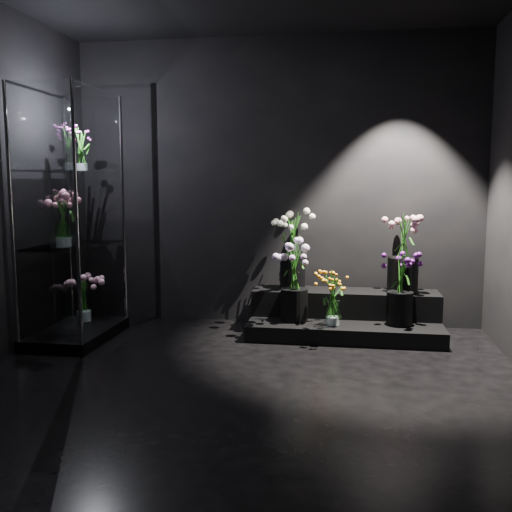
# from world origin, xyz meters

# --- Properties ---
(floor) EXTENTS (4.00, 4.00, 0.00)m
(floor) POSITION_xyz_m (0.00, 0.00, 0.00)
(floor) COLOR black
(floor) RESTS_ON ground
(wall_back) EXTENTS (4.00, 0.00, 4.00)m
(wall_back) POSITION_xyz_m (0.00, 2.00, 1.40)
(wall_back) COLOR black
(wall_back) RESTS_ON floor
(wall_front) EXTENTS (4.00, 0.00, 4.00)m
(wall_front) POSITION_xyz_m (0.00, -2.00, 1.40)
(wall_front) COLOR black
(wall_front) RESTS_ON floor
(display_riser) EXTENTS (1.74, 0.77, 0.39)m
(display_riser) POSITION_xyz_m (0.70, 1.65, 0.16)
(display_riser) COLOR black
(display_riser) RESTS_ON floor
(display_case) EXTENTS (0.60, 1.00, 2.19)m
(display_case) POSITION_xyz_m (-1.68, 1.07, 1.10)
(display_case) COLOR black
(display_case) RESTS_ON floor
(bouquet_orange_bells) EXTENTS (0.28, 0.28, 0.48)m
(bouquet_orange_bells) POSITION_xyz_m (0.59, 1.36, 0.39)
(bouquet_orange_bells) COLOR white
(bouquet_orange_bells) RESTS_ON display_riser
(bouquet_lilac) EXTENTS (0.41, 0.41, 0.71)m
(bouquet_lilac) POSITION_xyz_m (0.24, 1.47, 0.54)
(bouquet_lilac) COLOR black
(bouquet_lilac) RESTS_ON display_riser
(bouquet_purple) EXTENTS (0.34, 0.34, 0.63)m
(bouquet_purple) POSITION_xyz_m (1.18, 1.47, 0.49)
(bouquet_purple) COLOR black
(bouquet_purple) RESTS_ON display_riser
(bouquet_cream_roses) EXTENTS (0.47, 0.47, 0.73)m
(bouquet_cream_roses) POSITION_xyz_m (0.19, 1.79, 0.80)
(bouquet_cream_roses) COLOR black
(bouquet_cream_roses) RESTS_ON display_riser
(bouquet_pink_roses) EXTENTS (0.39, 0.39, 0.72)m
(bouquet_pink_roses) POSITION_xyz_m (1.22, 1.73, 0.77)
(bouquet_pink_roses) COLOR black
(bouquet_pink_roses) RESTS_ON display_riser
(bouquet_case_pink) EXTENTS (0.40, 0.40, 0.47)m
(bouquet_case_pink) POSITION_xyz_m (-1.68, 0.89, 1.10)
(bouquet_case_pink) COLOR white
(bouquet_case_pink) RESTS_ON display_case
(bouquet_case_magenta) EXTENTS (0.23, 0.23, 0.38)m
(bouquet_case_magenta) POSITION_xyz_m (-1.66, 1.24, 1.70)
(bouquet_case_magenta) COLOR white
(bouquet_case_magenta) RESTS_ON display_case
(bouquet_case_base_pink) EXTENTS (0.37, 0.37, 0.44)m
(bouquet_case_base_pink) POSITION_xyz_m (-1.74, 1.33, 0.34)
(bouquet_case_base_pink) COLOR white
(bouquet_case_base_pink) RESTS_ON display_case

